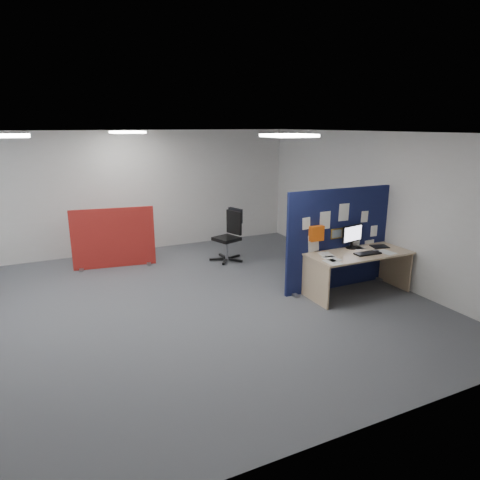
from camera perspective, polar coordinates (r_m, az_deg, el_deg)
name	(u,v)px	position (r m, az deg, el deg)	size (l,w,h in m)	color
floor	(138,314)	(6.86, -13.39, -9.52)	(9.00, 9.00, 0.00)	#4E5156
ceiling	(126,133)	(6.26, -14.93, 13.59)	(9.00, 7.00, 0.02)	white
wall_back	(99,194)	(9.83, -18.28, 5.82)	(9.00, 0.02, 2.70)	silver
wall_front	(231,329)	(3.25, -1.24, -11.75)	(9.00, 0.02, 2.70)	silver
wall_right	(372,205)	(8.49, 17.17, 4.54)	(0.02, 7.00, 2.70)	silver
ceiling_lights	(140,134)	(6.98, -13.22, 13.57)	(4.10, 4.10, 0.04)	white
navy_divider	(339,239)	(7.65, 13.06, 0.13)	(2.15, 0.30, 1.77)	#111E3E
main_desk	(356,262)	(7.55, 15.25, -2.79)	(1.78, 0.79, 0.73)	#DBB98C
monitor_main	(352,235)	(7.65, 14.75, 0.59)	(0.47, 0.20, 0.41)	black
keyboard	(368,253)	(7.43, 16.64, -1.71)	(0.45, 0.18, 0.03)	black
mouse	(376,251)	(7.61, 17.62, -1.38)	(0.10, 0.06, 0.03)	gray
paper_tray	(380,246)	(7.92, 18.12, -0.83)	(0.28, 0.22, 0.01)	black
red_divider	(114,239)	(8.96, -16.50, 0.19)	(1.61, 0.30, 1.22)	maroon
office_chair	(230,232)	(9.07, -1.29, 1.11)	(0.72, 0.69, 1.08)	black
desk_papers	(349,253)	(7.37, 14.28, -1.75)	(1.39, 0.83, 0.00)	white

